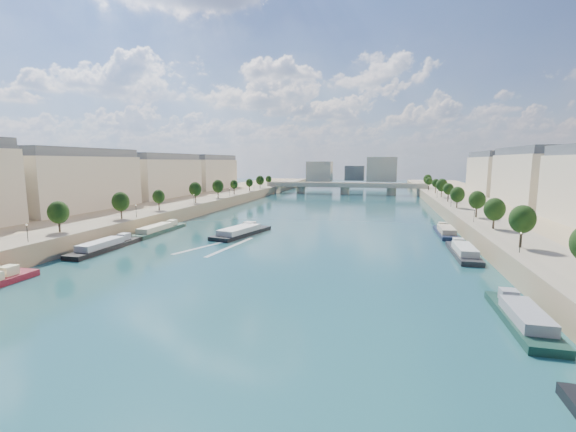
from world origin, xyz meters
The scene contains 17 objects.
ground centered at (0.00, 100.00, 0.00)m, with size 700.00×700.00×0.00m, color #0B2231.
quay_left centered at (-72.00, 100.00, 2.50)m, with size 44.00×520.00×5.00m, color #9E8460.
quay_right centered at (72.00, 100.00, 2.50)m, with size 44.00×520.00×5.00m, color #9E8460.
pave_left centered at (-57.00, 100.00, 5.05)m, with size 14.00×520.00×0.10m, color gray.
pave_right centered at (57.00, 100.00, 5.05)m, with size 14.00×520.00×0.10m, color gray.
trees_left centered at (-55.00, 102.00, 10.48)m, with size 4.80×268.80×8.26m.
trees_right centered at (55.00, 110.00, 10.48)m, with size 4.80×268.80×8.26m.
lamps_left centered at (-52.50, 90.00, 7.78)m, with size 0.36×200.36×4.28m.
lamps_right centered at (52.50, 105.00, 7.78)m, with size 0.36×200.36×4.28m.
buildings_left centered at (-85.00, 112.00, 16.45)m, with size 16.00×226.00×23.20m.
buildings_right centered at (85.00, 112.00, 16.45)m, with size 16.00×226.00×23.20m.
skyline centered at (3.19, 319.52, 14.66)m, with size 79.00×42.00×22.00m.
bridge centered at (0.00, 236.02, 5.08)m, with size 112.00×12.00×8.15m.
tour_barge centered at (-17.82, 74.42, 0.89)m, with size 12.99×26.04×3.59m.
wake centered at (-17.82, 57.75, 0.02)m, with size 13.79×25.95×0.04m.
moored_barges_left centered at (-45.50, 28.94, 0.84)m, with size 5.00×116.25×3.60m.
moored_barges_right centered at (45.50, 40.81, 0.84)m, with size 5.00×120.74×3.60m.
Camera 1 is at (25.06, -39.26, 23.33)m, focal length 24.00 mm.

